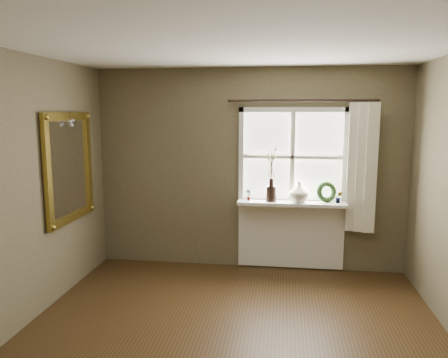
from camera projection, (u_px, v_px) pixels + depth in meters
name	position (u px, v px, depth m)	size (l,w,h in m)	color
ceiling	(227.00, 37.00, 3.25)	(4.50, 4.50, 0.00)	silver
wall_back	(249.00, 169.00, 5.70)	(4.00, 0.10, 2.60)	brown
window_frame	(292.00, 157.00, 5.53)	(1.36, 0.06, 1.24)	white
window_sill	(291.00, 203.00, 5.51)	(1.36, 0.26, 0.04)	white
window_apron	(290.00, 235.00, 5.69)	(1.36, 0.04, 0.88)	white
dark_jug	(271.00, 194.00, 5.53)	(0.13, 0.13, 0.20)	black
cream_vase	(299.00, 192.00, 5.48)	(0.25, 0.25, 0.26)	beige
wreath	(326.00, 194.00, 5.48)	(0.27, 0.27, 0.06)	#233E1B
potted_plant_left	(248.00, 195.00, 5.57)	(0.08, 0.05, 0.15)	#233E1B
potted_plant_right	(339.00, 197.00, 5.42)	(0.08, 0.07, 0.15)	#233E1B
curtain	(362.00, 168.00, 5.34)	(0.36, 0.12, 1.59)	silver
curtain_rod	(302.00, 101.00, 5.35)	(0.03, 0.03, 1.84)	black
gilt_mirror	(69.00, 167.00, 4.93)	(0.10, 1.04, 1.23)	white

